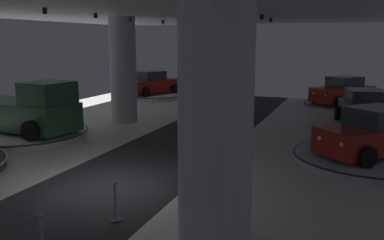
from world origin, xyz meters
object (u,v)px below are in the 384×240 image
Objects in this scene: column_left at (123,70)px; display_car_mid_right at (375,134)px; display_car_far_right at (365,110)px; pickup_truck_mid_left at (27,111)px; display_car_deep_right at (343,91)px; display_platform_mid_right at (372,158)px; display_platform_mid_left at (23,134)px; column_right at (215,118)px; visitor_walking_near at (208,121)px; display_platform_deep_left at (152,96)px; display_car_deep_left at (152,84)px; display_platform_far_right at (364,129)px; display_platform_deep_right at (342,105)px.

display_car_mid_right is at bearing -16.58° from column_left.
display_car_far_right is (-0.20, 5.13, 0.06)m from display_car_mid_right.
display_car_deep_right is at bearing 47.20° from pickup_truck_mid_left.
display_platform_mid_right is 14.64m from display_platform_mid_left.
display_car_mid_right is at bearing 66.33° from column_right.
column_right is 9.46m from visitor_walking_near.
display_car_far_right is at bearing -81.14° from display_car_deep_right.
display_platform_deep_left is 1.09× the size of display_car_deep_right.
column_right is 0.97× the size of display_platform_mid_left.
display_car_deep_left is 16.52m from display_platform_far_right.
display_platform_mid_right is at bearing -88.01° from display_car_far_right.
display_platform_far_right is (1.20, -7.55, 0.02)m from display_platform_deep_right.
display_car_deep_left is at bearing 107.03° from column_left.
display_platform_deep_left is 13.94m from pickup_truck_mid_left.
display_platform_mid_left is 19.22m from display_car_deep_right.
column_left reaches higher than display_car_deep_right.
visitor_walking_near reaches higher than display_platform_deep_left.
display_platform_mid_right is at bearing 4.98° from pickup_truck_mid_left.
display_platform_deep_left reaches higher than display_platform_mid_left.
display_platform_mid_left is (-14.59, -1.20, -0.00)m from display_platform_mid_right.
column_right is at bearing -104.04° from display_car_far_right.
display_car_mid_right reaches higher than display_platform_deep_left.
display_platform_mid_left is (-11.15, 6.65, -2.59)m from column_right.
display_platform_mid_left is at bearing -175.21° from display_car_mid_right.
display_platform_deep_left is 1.02× the size of display_platform_deep_right.
column_left is at bearing -172.74° from display_car_far_right.
visitor_walking_near is at bearing -54.48° from display_car_deep_left.
display_car_mid_right is 0.92× the size of display_platform_deep_right.
column_right reaches higher than display_car_mid_right.
pickup_truck_mid_left is (-14.27, -1.24, 1.06)m from display_platform_mid_right.
display_platform_mid_left is (0.28, -13.82, -0.93)m from display_car_deep_left.
pickup_truck_mid_left is at bearing -155.68° from display_platform_far_right.
display_car_mid_right is at bearing 4.79° from display_platform_mid_left.
display_car_deep_left is 1.06× the size of display_car_mid_right.
display_platform_deep_right is 2.97× the size of visitor_walking_near.
display_platform_deep_right is (13.48, 0.03, -0.01)m from display_platform_deep_left.
column_left reaches higher than display_platform_deep_left.
display_platform_far_right is 0.92m from display_car_far_right.
display_platform_deep_right is at bearing 96.19° from display_platform_mid_right.
display_car_mid_right is (3.45, 7.87, -1.70)m from column_right.
column_right is 13.63m from display_platform_far_right.
display_platform_mid_right is 14.36m from pickup_truck_mid_left.
display_car_far_right is (-0.18, 5.16, 0.95)m from display_platform_mid_right.
display_car_deep_right reaches higher than display_platform_mid_left.
column_right is 1.18× the size of display_platform_far_right.
display_car_deep_left reaches higher than display_platform_mid_right.
display_car_deep_right is 7.72m from display_platform_far_right.
column_right is 8.95m from display_platform_mid_right.
display_platform_mid_right is 5.25m from display_car_far_right.
display_car_mid_right reaches higher than display_platform_far_right.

